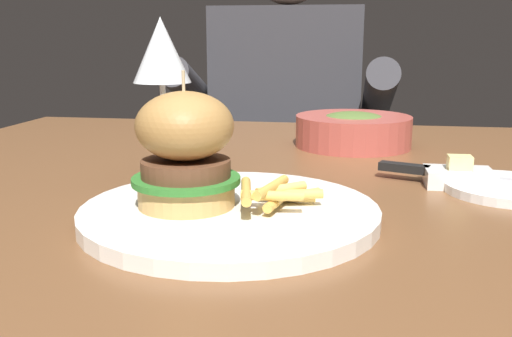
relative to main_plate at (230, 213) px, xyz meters
name	(u,v)px	position (x,y,z in m)	size (l,w,h in m)	color
dining_table	(280,247)	(0.03, 0.17, -0.10)	(1.14, 0.94, 0.74)	brown
main_plate	(230,213)	(0.00, 0.00, 0.00)	(0.28, 0.28, 0.01)	white
burger_sandwich	(185,150)	(-0.04, 0.00, 0.06)	(0.10, 0.10, 0.13)	tan
fries_pile	(277,194)	(0.04, 0.00, 0.02)	(0.08, 0.10, 0.03)	#E0B251
wine_glass	(161,57)	(-0.11, 0.16, 0.14)	(0.07, 0.07, 0.19)	silver
bread_plate	(508,188)	(0.28, 0.15, 0.00)	(0.14, 0.14, 0.01)	white
table_knife	(460,175)	(0.24, 0.16, 0.01)	(0.22, 0.09, 0.01)	silver
butter_dish	(459,176)	(0.24, 0.17, 0.00)	(0.08, 0.05, 0.04)	white
soup_bowl	(353,130)	(0.11, 0.40, 0.02)	(0.18, 0.18, 0.05)	#B24C42
diner_person	(286,175)	(-0.05, 0.92, -0.18)	(0.51, 0.36, 1.18)	#282833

